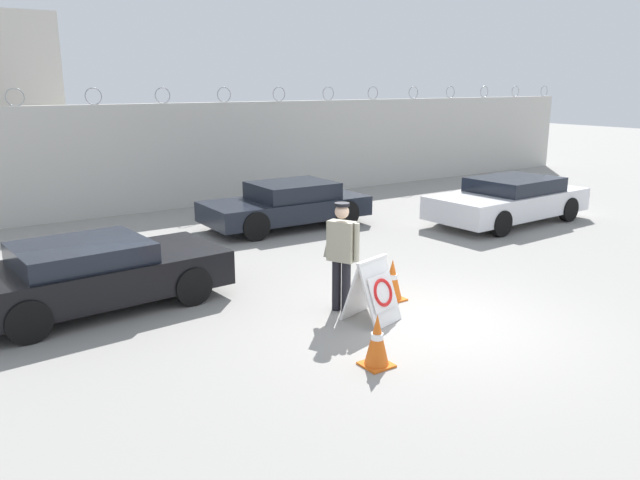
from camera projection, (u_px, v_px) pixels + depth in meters
ground_plane at (429, 322)px, 9.92m from camera, size 90.00×90.00×0.00m
perimeter_wall at (166, 157)px, 18.46m from camera, size 36.00×0.30×3.57m
barricade_sign at (374, 290)px, 9.85m from camera, size 0.86×0.88×1.03m
security_guard at (342, 251)px, 10.15m from camera, size 0.40×0.70×1.83m
traffic_cone_near at (392, 280)px, 10.84m from camera, size 0.41×0.41×0.73m
traffic_cone_mid at (377, 340)px, 8.29m from camera, size 0.39×0.39×0.73m
parked_car_front_coupe at (94, 273)px, 10.41m from camera, size 4.35×2.18×1.15m
parked_car_rear_sedan at (287, 204)px, 16.31m from camera, size 4.34×2.04×1.18m
parked_car_far_side at (509, 200)px, 16.86m from camera, size 4.81×2.18×1.21m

